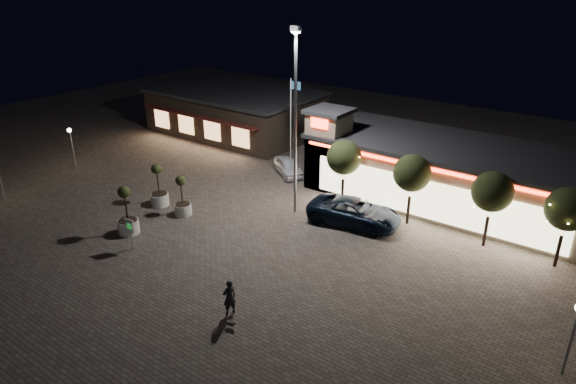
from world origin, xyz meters
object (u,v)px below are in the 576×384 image
Objects in this scene: pickup_truck at (354,212)px; planter_left at (159,192)px; valet_sign at (130,229)px; pedestrian at (229,297)px; planter_mid at (128,219)px; white_sedan at (288,167)px.

planter_left is (-12.60, -5.60, 0.12)m from pickup_truck.
planter_left is 1.56× the size of valet_sign.
pedestrian is 0.57× the size of planter_mid.
pickup_truck is at bearing 23.97° from planter_left.
planter_left is at bearing -94.20° from pedestrian.
planter_mid reaches higher than planter_left.
white_sedan is 1.99× the size of valet_sign.
pickup_truck is at bearing -157.47° from pedestrian.
pickup_truck is at bearing 41.43° from planter_mid.
valet_sign is (3.59, -5.24, 0.44)m from planter_left.
planter_left reaches higher than pickup_truck.
pedestrian reaches higher than pickup_truck.
planter_mid is (-10.90, -9.62, 0.16)m from pickup_truck.
pedestrian is 0.59× the size of planter_left.
white_sedan is 10.90m from planter_left.
planter_left is 6.37m from valet_sign.
pickup_truck is 14.54m from planter_mid.
pedestrian is 11.09m from planter_mid.
planter_left reaches higher than pedestrian.
pickup_truck is 1.96× the size of planter_left.
planter_left is (-3.86, -10.19, 0.29)m from white_sedan.
planter_left is at bearing 112.94° from planter_mid.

